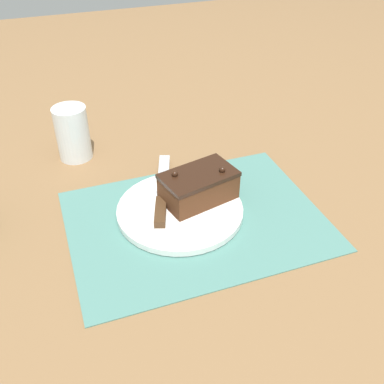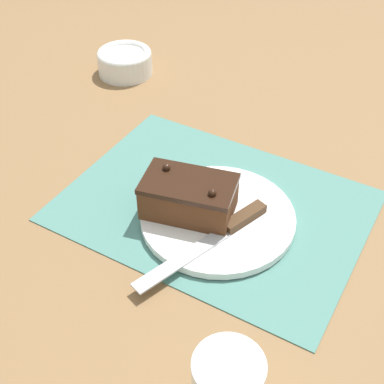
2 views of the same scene
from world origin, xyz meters
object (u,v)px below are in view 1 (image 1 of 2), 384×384
object	(u,v)px
cake_plate	(180,210)
drinking_glass	(73,133)
serving_knife	(161,199)
chocolate_cake	(199,186)

from	to	relation	value
cake_plate	drinking_glass	bearing A→B (deg)	119.34
cake_plate	drinking_glass	size ratio (longest dim) A/B	1.98
drinking_glass	serving_knife	bearing A→B (deg)	-62.45
chocolate_cake	serving_knife	distance (m)	0.07
chocolate_cake	serving_knife	xyz separation A→B (m)	(-0.07, 0.02, -0.02)
serving_knife	drinking_glass	xyz separation A→B (m)	(-0.13, 0.24, 0.04)
cake_plate	serving_knife	bearing A→B (deg)	131.71
serving_knife	drinking_glass	size ratio (longest dim) A/B	1.96
drinking_glass	cake_plate	bearing A→B (deg)	-60.66
cake_plate	chocolate_cake	world-z (taller)	chocolate_cake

